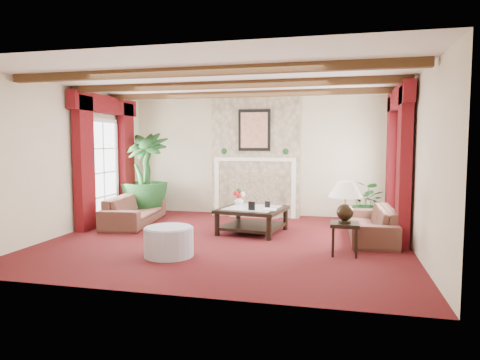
% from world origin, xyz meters
% --- Properties ---
extents(floor, '(6.00, 6.00, 0.00)m').
position_xyz_m(floor, '(0.00, 0.00, 0.00)').
color(floor, '#430C13').
rests_on(floor, ground).
extents(ceiling, '(6.00, 6.00, 0.00)m').
position_xyz_m(ceiling, '(0.00, 0.00, 2.70)').
color(ceiling, white).
rests_on(ceiling, floor).
extents(back_wall, '(6.00, 0.02, 2.70)m').
position_xyz_m(back_wall, '(0.00, 2.75, 1.35)').
color(back_wall, beige).
rests_on(back_wall, ground).
extents(left_wall, '(0.02, 5.50, 2.70)m').
position_xyz_m(left_wall, '(-3.00, 0.00, 1.35)').
color(left_wall, beige).
rests_on(left_wall, ground).
extents(right_wall, '(0.02, 5.50, 2.70)m').
position_xyz_m(right_wall, '(3.00, 0.00, 1.35)').
color(right_wall, beige).
rests_on(right_wall, ground).
extents(ceiling_beams, '(6.00, 3.00, 0.12)m').
position_xyz_m(ceiling_beams, '(0.00, 0.00, 2.64)').
color(ceiling_beams, '#372211').
rests_on(ceiling_beams, ceiling).
extents(fireplace, '(2.00, 0.52, 2.70)m').
position_xyz_m(fireplace, '(0.00, 2.55, 2.70)').
color(fireplace, tan).
rests_on(fireplace, ground).
extents(french_door_left, '(0.10, 1.10, 2.16)m').
position_xyz_m(french_door_left, '(-2.97, 1.00, 2.13)').
color(french_door_left, white).
rests_on(french_door_left, ground).
extents(french_door_right, '(0.10, 1.10, 2.16)m').
position_xyz_m(french_door_right, '(2.97, 1.00, 2.13)').
color(french_door_right, white).
rests_on(french_door_right, ground).
extents(curtains_left, '(0.20, 2.40, 2.55)m').
position_xyz_m(curtains_left, '(-2.86, 1.00, 2.55)').
color(curtains_left, '#4C0A0D').
rests_on(curtains_left, ground).
extents(curtains_right, '(0.20, 2.40, 2.55)m').
position_xyz_m(curtains_right, '(2.86, 1.00, 2.55)').
color(curtains_right, '#4C0A0D').
rests_on(curtains_right, ground).
extents(sofa_left, '(2.15, 1.13, 0.78)m').
position_xyz_m(sofa_left, '(-2.25, 0.98, 0.39)').
color(sofa_left, '#360E1B').
rests_on(sofa_left, ground).
extents(sofa_right, '(1.92, 0.65, 0.74)m').
position_xyz_m(sofa_right, '(2.41, 0.67, 0.37)').
color(sofa_right, '#360E1B').
rests_on(sofa_right, ground).
extents(potted_palm, '(1.07, 1.90, 1.06)m').
position_xyz_m(potted_palm, '(-2.43, 1.86, 0.53)').
color(potted_palm, black).
rests_on(potted_palm, ground).
extents(small_plant, '(1.61, 1.62, 0.70)m').
position_xyz_m(small_plant, '(2.42, 1.96, 0.35)').
color(small_plant, black).
rests_on(small_plant, ground).
extents(coffee_table, '(1.30, 1.30, 0.46)m').
position_xyz_m(coffee_table, '(0.30, 0.69, 0.23)').
color(coffee_table, black).
rests_on(coffee_table, ground).
extents(side_table, '(0.43, 0.43, 0.49)m').
position_xyz_m(side_table, '(1.95, -0.56, 0.24)').
color(side_table, black).
rests_on(side_table, ground).
extents(ottoman, '(0.73, 0.73, 0.42)m').
position_xyz_m(ottoman, '(-0.57, -1.23, 0.21)').
color(ottoman, '#9F9FB4').
rests_on(ottoman, ground).
extents(table_lamp, '(0.50, 0.50, 0.63)m').
position_xyz_m(table_lamp, '(1.95, -0.56, 0.81)').
color(table_lamp, black).
rests_on(table_lamp, side_table).
extents(flower_vase, '(0.27, 0.27, 0.18)m').
position_xyz_m(flower_vase, '(-0.03, 1.00, 0.55)').
color(flower_vase, silver).
rests_on(flower_vase, coffee_table).
extents(book, '(0.23, 0.06, 0.31)m').
position_xyz_m(book, '(0.55, 0.46, 0.62)').
color(book, black).
rests_on(book, coffee_table).
extents(photo_frame_a, '(0.13, 0.05, 0.17)m').
position_xyz_m(photo_frame_a, '(0.35, 0.35, 0.55)').
color(photo_frame_a, black).
rests_on(photo_frame_a, coffee_table).
extents(photo_frame_b, '(0.10, 0.04, 0.13)m').
position_xyz_m(photo_frame_b, '(0.57, 0.74, 0.53)').
color(photo_frame_b, black).
rests_on(photo_frame_b, coffee_table).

